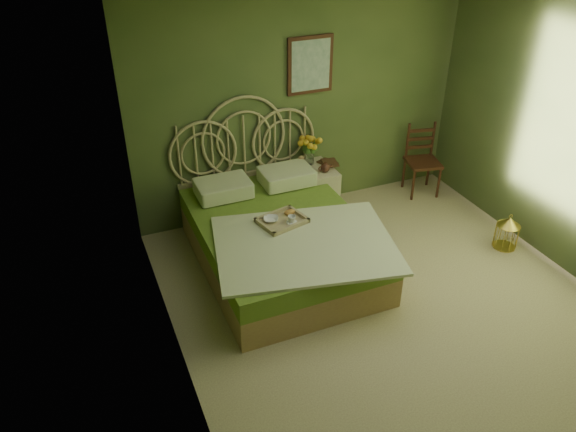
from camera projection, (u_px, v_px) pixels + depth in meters
name	position (u px, v px, depth m)	size (l,w,h in m)	color
floor	(396.00, 312.00, 5.33)	(4.50, 4.50, 0.00)	beige
ceiling	(433.00, 33.00, 3.97)	(4.50, 4.50, 0.00)	silver
wall_back	(302.00, 104.00, 6.42)	(4.00, 4.00, 0.00)	#5C6937
wall_left	(173.00, 246.00, 3.99)	(4.50, 4.50, 0.00)	#5C6937
wall_art	(310.00, 65.00, 6.19)	(0.54, 0.04, 0.64)	#341C0E
bed	(279.00, 236.00, 5.86)	(1.91, 2.41, 1.49)	tan
nightstand	(309.00, 187.00, 6.68)	(0.55, 0.55, 1.04)	beige
chair	(420.00, 155.00, 7.13)	(0.47, 0.47, 0.90)	#341C0E
birdcage	(507.00, 233.00, 6.17)	(0.25, 0.25, 0.38)	gold
book_lower	(323.00, 165.00, 6.62)	(0.16, 0.22, 0.02)	#381E0F
book_upper	(323.00, 163.00, 6.61)	(0.17, 0.23, 0.02)	#472819
cereal_bowl	(271.00, 219.00, 5.63)	(0.15, 0.15, 0.04)	white
coffee_cup	(292.00, 219.00, 5.59)	(0.08, 0.08, 0.08)	white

